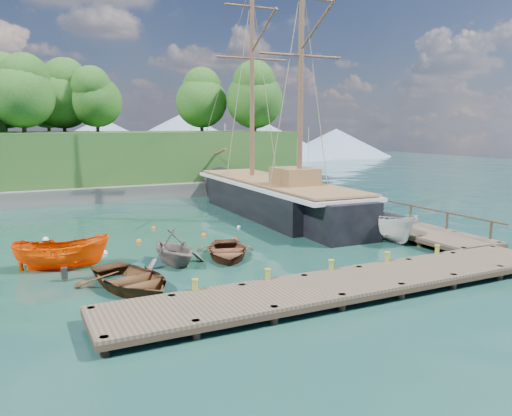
% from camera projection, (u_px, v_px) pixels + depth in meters
% --- Properties ---
extents(ground, '(160.00, 160.00, 0.00)m').
position_uv_depth(ground, '(238.00, 260.00, 24.65)').
color(ground, '#13392C').
rests_on(ground, ground).
extents(dock_near, '(20.00, 3.20, 1.10)m').
position_uv_depth(dock_near, '(351.00, 283.00, 19.69)').
color(dock_near, '#473A2C').
rests_on(dock_near, ground).
extents(dock_east, '(3.20, 24.00, 1.10)m').
position_uv_depth(dock_east, '(344.00, 212.00, 35.78)').
color(dock_east, '#473A2C').
rests_on(dock_east, ground).
extents(bollard_0, '(0.26, 0.26, 0.45)m').
position_uv_depth(bollard_0, '(196.00, 306.00, 18.40)').
color(bollard_0, olive).
rests_on(bollard_0, ground).
extents(bollard_1, '(0.26, 0.26, 0.45)m').
position_uv_depth(bollard_1, '(268.00, 294.00, 19.70)').
color(bollard_1, olive).
rests_on(bollard_1, ground).
extents(bollard_2, '(0.26, 0.26, 0.45)m').
position_uv_depth(bollard_2, '(331.00, 284.00, 21.00)').
color(bollard_2, olive).
rests_on(bollard_2, ground).
extents(bollard_3, '(0.26, 0.26, 0.45)m').
position_uv_depth(bollard_3, '(387.00, 275.00, 22.31)').
color(bollard_3, olive).
rests_on(bollard_3, ground).
extents(bollard_4, '(0.26, 0.26, 0.45)m').
position_uv_depth(bollard_4, '(436.00, 266.00, 23.61)').
color(bollard_4, olive).
rests_on(bollard_4, ground).
extents(rowboat_0, '(4.68, 5.66, 1.02)m').
position_uv_depth(rowboat_0, '(132.00, 289.00, 20.36)').
color(rowboat_0, '#4E2F19').
rests_on(rowboat_0, ground).
extents(rowboat_1, '(3.59, 3.98, 1.84)m').
position_uv_depth(rowboat_1, '(174.00, 264.00, 23.99)').
color(rowboat_1, '#6F635B').
rests_on(rowboat_1, ground).
extents(rowboat_2, '(4.30, 5.03, 0.88)m').
position_uv_depth(rowboat_2, '(227.00, 257.00, 25.31)').
color(rowboat_2, brown).
rests_on(rowboat_2, ground).
extents(motorboat_orange, '(4.59, 2.64, 1.67)m').
position_uv_depth(motorboat_orange, '(63.00, 269.00, 23.18)').
color(motorboat_orange, '#F64F01').
rests_on(motorboat_orange, ground).
extents(cabin_boat_white, '(2.54, 5.33, 1.98)m').
position_uv_depth(cabin_boat_white, '(386.00, 240.00, 29.18)').
color(cabin_boat_white, beige).
rests_on(cabin_boat_white, ground).
extents(schooner, '(5.63, 27.47, 20.13)m').
position_uv_depth(schooner, '(274.00, 200.00, 37.15)').
color(schooner, black).
rests_on(schooner, ground).
extents(mooring_buoy_0, '(0.36, 0.36, 0.36)m').
position_uv_depth(mooring_buoy_0, '(104.00, 254.00, 25.97)').
color(mooring_buoy_0, silver).
rests_on(mooring_buoy_0, ground).
extents(mooring_buoy_1, '(0.35, 0.35, 0.35)m').
position_uv_depth(mooring_buoy_1, '(139.00, 242.00, 28.54)').
color(mooring_buoy_1, '#DC5311').
rests_on(mooring_buoy_1, ground).
extents(mooring_buoy_2, '(0.34, 0.34, 0.34)m').
position_uv_depth(mooring_buoy_2, '(204.00, 236.00, 30.17)').
color(mooring_buoy_2, '#DD5400').
rests_on(mooring_buoy_2, ground).
extents(mooring_buoy_3, '(0.28, 0.28, 0.28)m').
position_uv_depth(mooring_buoy_3, '(239.00, 228.00, 32.55)').
color(mooring_buoy_3, white).
rests_on(mooring_buoy_3, ground).
extents(mooring_buoy_4, '(0.28, 0.28, 0.28)m').
position_uv_depth(mooring_buoy_4, '(103.00, 238.00, 29.61)').
color(mooring_buoy_4, orange).
rests_on(mooring_buoy_4, ground).
extents(mooring_buoy_5, '(0.30, 0.30, 0.30)m').
position_uv_depth(mooring_buoy_5, '(154.00, 229.00, 32.31)').
color(mooring_buoy_5, '#E04D1B').
rests_on(mooring_buoy_5, ground).
extents(mooring_buoy_6, '(0.35, 0.35, 0.35)m').
position_uv_depth(mooring_buoy_6, '(46.00, 240.00, 29.05)').
color(mooring_buoy_6, white).
rests_on(mooring_buoy_6, ground).
extents(mooring_buoy_7, '(0.29, 0.29, 0.29)m').
position_uv_depth(mooring_buoy_7, '(236.00, 241.00, 28.90)').
color(mooring_buoy_7, '#F31D00').
rests_on(mooring_buoy_7, ground).
extents(distant_ridge, '(117.00, 40.00, 10.00)m').
position_uv_depth(distant_ridge, '(98.00, 139.00, 87.82)').
color(distant_ridge, '#728CA5').
rests_on(distant_ridge, ground).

